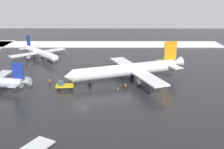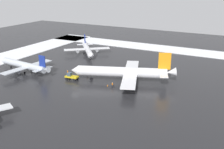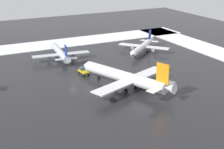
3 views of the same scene
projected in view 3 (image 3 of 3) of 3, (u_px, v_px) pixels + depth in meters
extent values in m
plane|color=#232326|center=(73.00, 83.00, 110.58)|extent=(240.00, 240.00, 0.00)
cube|color=white|center=(33.00, 47.00, 152.57)|extent=(152.00, 16.00, 0.26)
cylinder|color=white|center=(123.00, 77.00, 105.53)|extent=(14.24, 29.86, 3.47)
cone|color=white|center=(86.00, 65.00, 115.99)|extent=(3.96, 3.47, 3.30)
cone|color=white|center=(169.00, 88.00, 94.73)|extent=(4.07, 4.47, 3.38)
cube|color=white|center=(112.00, 87.00, 97.84)|extent=(14.01, 8.96, 0.37)
cylinder|color=gray|center=(116.00, 88.00, 99.93)|extent=(3.15, 3.98, 2.04)
cube|color=white|center=(148.00, 73.00, 109.54)|extent=(14.01, 8.96, 0.37)
cylinder|color=gray|center=(142.00, 77.00, 108.78)|extent=(3.15, 3.98, 2.04)
cube|color=orange|center=(163.00, 73.00, 95.01)|extent=(1.81, 3.95, 5.72)
cube|color=white|center=(155.00, 90.00, 94.33)|extent=(5.53, 4.24, 0.25)
cube|color=white|center=(168.00, 84.00, 98.62)|extent=(5.53, 4.24, 0.25)
cylinder|color=black|center=(98.00, 73.00, 112.82)|extent=(0.25, 0.25, 0.72)
cylinder|color=black|center=(99.00, 78.00, 113.32)|extent=(0.74, 1.18, 1.12)
cylinder|color=black|center=(126.00, 86.00, 102.53)|extent=(0.25, 0.25, 0.72)
cylinder|color=black|center=(126.00, 90.00, 103.03)|extent=(0.74, 1.18, 1.12)
cylinder|color=black|center=(136.00, 82.00, 105.67)|extent=(0.25, 0.25, 0.72)
cylinder|color=black|center=(135.00, 86.00, 106.17)|extent=(0.74, 1.18, 1.12)
cylinder|color=silver|center=(60.00, 52.00, 134.69)|extent=(4.91, 22.79, 2.57)
cone|color=silver|center=(53.00, 45.00, 145.45)|extent=(2.61, 2.06, 2.44)
cone|color=silver|center=(67.00, 60.00, 123.64)|extent=(2.45, 2.91, 2.50)
cube|color=silver|center=(45.00, 56.00, 130.69)|extent=(10.10, 4.32, 0.27)
cylinder|color=gray|center=(49.00, 57.00, 131.78)|extent=(1.77, 2.71, 1.51)
cube|color=silver|center=(77.00, 53.00, 134.85)|extent=(10.10, 4.32, 0.27)
cylinder|color=gray|center=(73.00, 55.00, 134.93)|extent=(1.77, 2.71, 1.51)
cube|color=navy|center=(66.00, 51.00, 124.30)|extent=(0.58, 3.03, 4.23)
cube|color=silver|center=(60.00, 59.00, 124.66)|extent=(3.81, 2.33, 0.18)
cube|color=silver|center=(72.00, 58.00, 126.18)|extent=(3.81, 2.33, 0.18)
cylinder|color=black|center=(56.00, 50.00, 142.04)|extent=(0.18, 0.18, 0.53)
cylinder|color=black|center=(56.00, 53.00, 142.41)|extent=(0.35, 0.85, 0.83)
cylinder|color=black|center=(57.00, 57.00, 132.52)|extent=(0.18, 0.18, 0.53)
cylinder|color=black|center=(57.00, 60.00, 132.88)|extent=(0.35, 0.85, 0.83)
cylinder|color=black|center=(65.00, 56.00, 133.63)|extent=(0.18, 0.18, 0.53)
cylinder|color=black|center=(66.00, 59.00, 134.00)|extent=(0.35, 0.85, 0.83)
cylinder|color=white|center=(142.00, 47.00, 142.40)|extent=(18.61, 16.15, 2.51)
cone|color=white|center=(132.00, 54.00, 132.04)|extent=(2.89, 2.97, 2.39)
cone|color=white|center=(151.00, 40.00, 152.74)|extent=(3.39, 3.33, 2.44)
cube|color=white|center=(158.00, 48.00, 142.14)|extent=(8.66, 9.45, 0.27)
cylinder|color=gray|center=(154.00, 49.00, 142.62)|extent=(2.87, 2.75, 1.48)
cube|color=white|center=(130.00, 45.00, 146.65)|extent=(8.66, 9.45, 0.27)
cylinder|color=gray|center=(133.00, 47.00, 146.03)|extent=(2.87, 2.75, 1.48)
cube|color=navy|center=(150.00, 34.00, 150.29)|extent=(2.44, 2.10, 4.14)
cube|color=white|center=(154.00, 41.00, 150.30)|extent=(3.75, 3.95, 0.18)
cube|color=white|center=(145.00, 40.00, 151.95)|extent=(3.75, 3.95, 0.18)
cylinder|color=black|center=(136.00, 54.00, 136.06)|extent=(0.18, 0.18, 0.52)
cylinder|color=black|center=(136.00, 57.00, 136.42)|extent=(0.79, 0.72, 0.81)
cylinder|color=black|center=(147.00, 49.00, 144.09)|extent=(0.18, 0.18, 0.52)
cylinder|color=black|center=(147.00, 51.00, 144.45)|extent=(0.79, 0.72, 0.81)
cylinder|color=black|center=(140.00, 48.00, 145.30)|extent=(0.18, 0.18, 0.52)
cylinder|color=black|center=(140.00, 50.00, 145.65)|extent=(0.79, 0.72, 0.81)
cube|color=gold|center=(84.00, 72.00, 117.43)|extent=(2.67, 4.81, 0.50)
cube|color=#3F5160|center=(82.00, 69.00, 117.89)|extent=(1.64, 1.55, 1.10)
cylinder|color=black|center=(79.00, 73.00, 118.43)|extent=(0.41, 0.93, 0.90)
cylinder|color=black|center=(84.00, 72.00, 119.44)|extent=(0.41, 0.93, 0.90)
cylinder|color=black|center=(83.00, 75.00, 115.88)|extent=(0.41, 0.93, 0.90)
cylinder|color=black|center=(89.00, 74.00, 116.90)|extent=(0.41, 0.93, 0.90)
cylinder|color=black|center=(105.00, 72.00, 118.97)|extent=(0.16, 0.16, 0.85)
cylinder|color=black|center=(105.00, 72.00, 119.14)|extent=(0.16, 0.16, 0.85)
cylinder|color=orange|center=(105.00, 70.00, 118.81)|extent=(0.36, 0.36, 0.62)
sphere|color=tan|center=(105.00, 69.00, 118.66)|extent=(0.24, 0.24, 0.24)
cylinder|color=black|center=(89.00, 68.00, 123.36)|extent=(0.16, 0.16, 0.85)
cylinder|color=black|center=(89.00, 68.00, 123.42)|extent=(0.16, 0.16, 0.85)
cylinder|color=orange|center=(89.00, 66.00, 123.14)|extent=(0.36, 0.36, 0.62)
sphere|color=tan|center=(89.00, 65.00, 123.00)|extent=(0.24, 0.24, 0.24)
cylinder|color=black|center=(105.00, 89.00, 104.10)|extent=(0.16, 0.16, 0.85)
cylinder|color=black|center=(105.00, 89.00, 104.29)|extent=(0.16, 0.16, 0.85)
cylinder|color=orange|center=(105.00, 87.00, 103.95)|extent=(0.36, 0.36, 0.62)
sphere|color=tan|center=(105.00, 86.00, 103.81)|extent=(0.24, 0.24, 0.24)
cone|color=orange|center=(164.00, 86.00, 106.75)|extent=(0.36, 0.36, 0.55)
cone|color=orange|center=(132.00, 78.00, 114.21)|extent=(0.36, 0.36, 0.55)
cone|color=orange|center=(103.00, 87.00, 106.04)|extent=(0.36, 0.36, 0.55)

